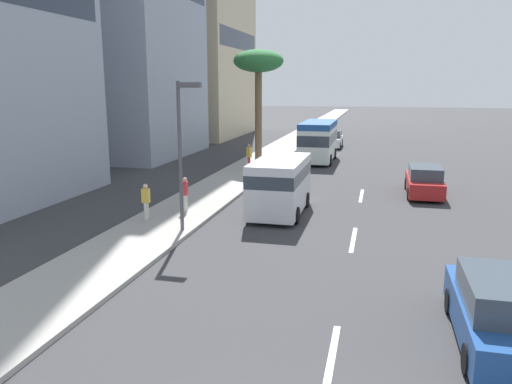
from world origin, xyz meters
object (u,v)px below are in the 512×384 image
at_px(car_fourth, 332,139).
at_px(van_fifth, 280,183).
at_px(pedestrian_near_lamp, 185,193).
at_px(street_lamp, 183,138).
at_px(pedestrian_mid_block, 249,156).
at_px(pedestrian_by_tree, 146,200).
at_px(car_third, 500,313).
at_px(minibus_second, 318,140).
at_px(palm_tree, 258,65).
at_px(car_lead, 424,181).

xyz_separation_m(car_fourth, van_fifth, (-25.38, -0.04, 0.69)).
xyz_separation_m(pedestrian_near_lamp, street_lamp, (-2.79, -1.09, 2.78)).
xyz_separation_m(pedestrian_mid_block, pedestrian_by_tree, (-13.80, 0.91, -0.06)).
bearing_deg(street_lamp, car_third, -122.91).
relative_size(car_third, pedestrian_mid_block, 2.82).
relative_size(car_third, pedestrian_by_tree, 2.99).
distance_m(minibus_second, pedestrian_mid_block, 6.71).
bearing_deg(car_fourth, car_third, 11.19).
height_order(pedestrian_mid_block, pedestrian_by_tree, pedestrian_mid_block).
bearing_deg(pedestrian_mid_block, car_fourth, -75.54).
distance_m(palm_tree, street_lamp, 17.96).
height_order(car_fourth, pedestrian_mid_block, pedestrian_mid_block).
bearing_deg(pedestrian_near_lamp, car_lead, 117.32).
relative_size(car_fourth, pedestrian_near_lamp, 2.67).
bearing_deg(car_fourth, pedestrian_mid_block, -16.20).
xyz_separation_m(car_third, pedestrian_by_tree, (7.54, 12.22, 0.21)).
xyz_separation_m(car_third, van_fifth, (10.48, 7.05, 0.64)).
bearing_deg(car_lead, pedestrian_by_tree, 126.13).
relative_size(minibus_second, van_fifth, 1.27).
bearing_deg(car_fourth, pedestrian_near_lamp, -8.70).
height_order(minibus_second, palm_tree, palm_tree).
height_order(pedestrian_near_lamp, pedestrian_by_tree, pedestrian_near_lamp).
xyz_separation_m(car_third, car_fourth, (35.86, 7.09, -0.05)).
bearing_deg(palm_tree, pedestrian_by_tree, 176.92).
distance_m(minibus_second, car_fourth, 9.23).
distance_m(car_lead, minibus_second, 12.59).
xyz_separation_m(car_fourth, street_lamp, (-29.34, 2.98, 3.04)).
distance_m(car_third, pedestrian_near_lamp, 14.53).
relative_size(car_fourth, pedestrian_by_tree, 2.68).
bearing_deg(van_fifth, minibus_second, -179.17).
xyz_separation_m(pedestrian_near_lamp, palm_tree, (14.82, 0.17, 6.09)).
height_order(car_lead, car_fourth, car_lead).
bearing_deg(palm_tree, minibus_second, -57.71).
relative_size(car_third, van_fifth, 0.93).
xyz_separation_m(minibus_second, car_third, (-26.68, -7.28, -0.87)).
bearing_deg(van_fifth, pedestrian_by_tree, -60.42).
relative_size(car_lead, palm_tree, 0.58).
relative_size(car_third, pedestrian_near_lamp, 2.98).
height_order(van_fifth, pedestrian_mid_block, van_fifth).
distance_m(pedestrian_by_tree, palm_tree, 17.69).
bearing_deg(van_fifth, street_lamp, -37.33).
xyz_separation_m(car_lead, car_fourth, (19.67, 6.72, -0.01)).
relative_size(minibus_second, pedestrian_mid_block, 3.86).
relative_size(car_third, car_fourth, 1.12).
bearing_deg(pedestrian_near_lamp, minibus_second, 162.19).
xyz_separation_m(minibus_second, van_fifth, (-16.20, -0.23, -0.23)).
bearing_deg(pedestrian_mid_block, car_third, 148.58).
height_order(car_fourth, palm_tree, palm_tree).
bearing_deg(minibus_second, street_lamp, -7.87).
relative_size(van_fifth, palm_tree, 0.62).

